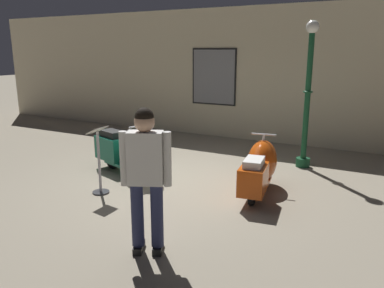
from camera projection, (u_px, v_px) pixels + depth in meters
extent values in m
plane|color=gray|center=(171.00, 181.00, 6.90)|extent=(60.00, 60.00, 0.00)
cube|color=beige|center=(248.00, 75.00, 9.87)|extent=(18.00, 0.20, 3.41)
cube|color=black|center=(214.00, 77.00, 10.22)|extent=(1.28, 0.03, 1.51)
cube|color=gray|center=(214.00, 77.00, 10.20)|extent=(1.20, 0.01, 1.43)
cylinder|color=black|center=(142.00, 169.00, 6.95)|extent=(0.42, 0.20, 0.41)
cylinder|color=silver|center=(142.00, 169.00, 6.95)|extent=(0.21, 0.15, 0.19)
cylinder|color=black|center=(112.00, 158.00, 7.63)|extent=(0.42, 0.20, 0.41)
cylinder|color=silver|center=(112.00, 158.00, 7.63)|extent=(0.21, 0.15, 0.19)
cube|color=#196B51|center=(126.00, 164.00, 7.30)|extent=(1.05, 0.65, 0.05)
ellipsoid|color=#196B51|center=(139.00, 153.00, 6.92)|extent=(0.99, 0.78, 0.78)
cube|color=#196B51|center=(113.00, 148.00, 7.55)|extent=(0.79, 0.61, 0.45)
cube|color=black|center=(112.00, 134.00, 7.48)|extent=(0.56, 0.43, 0.12)
sphere|color=silver|center=(149.00, 144.00, 6.67)|extent=(0.15, 0.15, 0.15)
cylinder|color=silver|center=(140.00, 134.00, 6.81)|extent=(0.05, 0.05, 0.29)
cylinder|color=silver|center=(140.00, 126.00, 6.78)|extent=(0.17, 0.44, 0.03)
cube|color=silver|center=(151.00, 153.00, 7.11)|extent=(0.66, 0.22, 0.02)
cylinder|color=black|center=(262.00, 175.00, 6.66)|extent=(0.13, 0.39, 0.38)
cylinder|color=silver|center=(262.00, 175.00, 6.66)|extent=(0.12, 0.18, 0.17)
cylinder|color=black|center=(252.00, 193.00, 5.83)|extent=(0.13, 0.39, 0.38)
cylinder|color=silver|center=(252.00, 193.00, 5.83)|extent=(0.12, 0.18, 0.17)
cube|color=#C6470F|center=(257.00, 184.00, 6.25)|extent=(0.47, 0.95, 0.05)
ellipsoid|color=#C6470F|center=(262.00, 161.00, 6.55)|extent=(0.61, 0.86, 0.72)
cube|color=#C6470F|center=(253.00, 179.00, 5.81)|extent=(0.47, 0.70, 0.42)
cube|color=silver|center=(254.00, 162.00, 5.75)|extent=(0.33, 0.49, 0.11)
sphere|color=silver|center=(265.00, 146.00, 6.75)|extent=(0.14, 0.14, 0.14)
cylinder|color=silver|center=(263.00, 142.00, 6.49)|extent=(0.04, 0.04, 0.27)
cylinder|color=silver|center=(264.00, 134.00, 6.46)|extent=(0.42, 0.09, 0.03)
cylinder|color=#144728|center=(303.00, 162.00, 7.77)|extent=(0.28, 0.28, 0.18)
cylinder|color=#144728|center=(307.00, 98.00, 7.45)|extent=(0.11, 0.11, 2.46)
torus|color=#144728|center=(308.00, 92.00, 7.42)|extent=(0.19, 0.19, 0.04)
sphere|color=white|center=(313.00, 27.00, 7.13)|extent=(0.25, 0.25, 0.25)
cube|color=black|center=(158.00, 248.00, 4.50)|extent=(0.21, 0.29, 0.08)
cylinder|color=#23284C|center=(157.00, 212.00, 4.36)|extent=(0.15, 0.15, 0.85)
cube|color=black|center=(139.00, 247.00, 4.51)|extent=(0.21, 0.29, 0.08)
cylinder|color=#23284C|center=(137.00, 211.00, 4.38)|extent=(0.15, 0.15, 0.85)
cube|color=silver|center=(145.00, 158.00, 4.22)|extent=(0.45, 0.35, 0.60)
cylinder|color=silver|center=(167.00, 159.00, 4.21)|extent=(0.09, 0.09, 0.62)
cylinder|color=silver|center=(124.00, 159.00, 4.23)|extent=(0.09, 0.09, 0.62)
sphere|color=tan|center=(144.00, 122.00, 4.12)|extent=(0.23, 0.23, 0.23)
sphere|color=black|center=(144.00, 117.00, 4.11)|extent=(0.21, 0.21, 0.21)
cylinder|color=#333338|center=(101.00, 192.00, 6.35)|extent=(0.28, 0.28, 0.02)
cylinder|color=#A5A5AD|center=(99.00, 162.00, 6.22)|extent=(0.04, 0.04, 1.03)
cube|color=silver|center=(97.00, 130.00, 6.09)|extent=(0.23, 0.32, 0.12)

